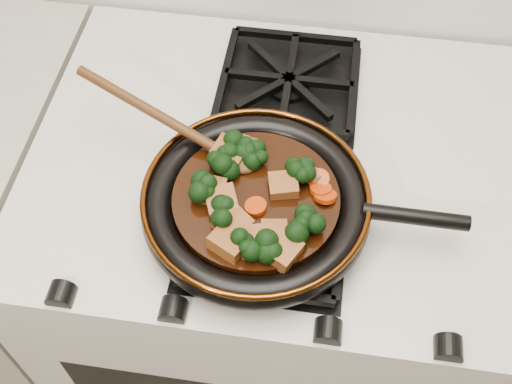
# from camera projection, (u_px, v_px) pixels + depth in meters

# --- Properties ---
(stove) EXTENTS (0.76, 0.60, 0.90)m
(stove) POSITION_uv_depth(u_px,v_px,m) (272.00, 288.00, 1.35)
(stove) COLOR beige
(stove) RESTS_ON ground
(burner_grate_front) EXTENTS (0.23, 0.23, 0.03)m
(burner_grate_front) POSITION_uv_depth(u_px,v_px,m) (265.00, 226.00, 0.89)
(burner_grate_front) COLOR black
(burner_grate_front) RESTS_ON stove
(burner_grate_back) EXTENTS (0.23, 0.23, 0.03)m
(burner_grate_back) POSITION_uv_depth(u_px,v_px,m) (289.00, 83.00, 1.05)
(burner_grate_back) COLOR black
(burner_grate_back) RESTS_ON stove
(skillet) EXTENTS (0.44, 0.32, 0.05)m
(skillet) POSITION_uv_depth(u_px,v_px,m) (258.00, 203.00, 0.88)
(skillet) COLOR black
(skillet) RESTS_ON burner_grate_front
(braising_sauce) EXTENTS (0.23, 0.23, 0.02)m
(braising_sauce) POSITION_uv_depth(u_px,v_px,m) (256.00, 201.00, 0.87)
(braising_sauce) COLOR black
(braising_sauce) RESTS_ON skillet
(tofu_cube_0) EXTENTS (0.04, 0.04, 0.02)m
(tofu_cube_0) POSITION_uv_depth(u_px,v_px,m) (243.00, 150.00, 0.90)
(tofu_cube_0) COLOR brown
(tofu_cube_0) RESTS_ON braising_sauce
(tofu_cube_1) EXTENTS (0.04, 0.04, 0.02)m
(tofu_cube_1) POSITION_uv_depth(u_px,v_px,m) (274.00, 234.00, 0.82)
(tofu_cube_1) COLOR brown
(tofu_cube_1) RESTS_ON braising_sauce
(tofu_cube_2) EXTENTS (0.06, 0.06, 0.03)m
(tofu_cube_2) POSITION_uv_depth(u_px,v_px,m) (233.00, 224.00, 0.83)
(tofu_cube_2) COLOR brown
(tofu_cube_2) RESTS_ON braising_sauce
(tofu_cube_3) EXTENTS (0.05, 0.05, 0.03)m
(tofu_cube_3) POSITION_uv_depth(u_px,v_px,m) (258.00, 242.00, 0.81)
(tofu_cube_3) COLOR brown
(tofu_cube_3) RESTS_ON braising_sauce
(tofu_cube_4) EXTENTS (0.06, 0.06, 0.03)m
(tofu_cube_4) POSITION_uv_depth(u_px,v_px,m) (281.00, 250.00, 0.81)
(tofu_cube_4) COLOR brown
(tofu_cube_4) RESTS_ON braising_sauce
(tofu_cube_5) EXTENTS (0.05, 0.05, 0.03)m
(tofu_cube_5) POSITION_uv_depth(u_px,v_px,m) (222.00, 202.00, 0.85)
(tofu_cube_5) COLOR brown
(tofu_cube_5) RESTS_ON braising_sauce
(tofu_cube_6) EXTENTS (0.05, 0.05, 0.02)m
(tofu_cube_6) POSITION_uv_depth(u_px,v_px,m) (284.00, 186.00, 0.87)
(tofu_cube_6) COLOR brown
(tofu_cube_6) RESTS_ON braising_sauce
(tofu_cube_7) EXTENTS (0.06, 0.05, 0.03)m
(tofu_cube_7) POSITION_uv_depth(u_px,v_px,m) (230.00, 153.00, 0.90)
(tofu_cube_7) COLOR brown
(tofu_cube_7) RESTS_ON braising_sauce
(tofu_cube_8) EXTENTS (0.06, 0.06, 0.03)m
(tofu_cube_8) POSITION_uv_depth(u_px,v_px,m) (230.00, 241.00, 0.81)
(tofu_cube_8) COLOR brown
(tofu_cube_8) RESTS_ON braising_sauce
(tofu_cube_9) EXTENTS (0.04, 0.04, 0.03)m
(tofu_cube_9) POSITION_uv_depth(u_px,v_px,m) (211.00, 191.00, 0.86)
(tofu_cube_9) COLOR brown
(tofu_cube_9) RESTS_ON braising_sauce
(broccoli_floret_0) EXTENTS (0.07, 0.08, 0.07)m
(broccoli_floret_0) POSITION_uv_depth(u_px,v_px,m) (222.00, 162.00, 0.89)
(broccoli_floret_0) COLOR black
(broccoli_floret_0) RESTS_ON braising_sauce
(broccoli_floret_1) EXTENTS (0.07, 0.07, 0.07)m
(broccoli_floret_1) POSITION_uv_depth(u_px,v_px,m) (297.00, 173.00, 0.87)
(broccoli_floret_1) COLOR black
(broccoli_floret_1) RESTS_ON braising_sauce
(broccoli_floret_2) EXTENTS (0.08, 0.09, 0.08)m
(broccoli_floret_2) POSITION_uv_depth(u_px,v_px,m) (200.00, 189.00, 0.86)
(broccoli_floret_2) COLOR black
(broccoli_floret_2) RESTS_ON braising_sauce
(broccoli_floret_3) EXTENTS (0.08, 0.09, 0.06)m
(broccoli_floret_3) POSITION_uv_depth(u_px,v_px,m) (240.00, 148.00, 0.90)
(broccoli_floret_3) COLOR black
(broccoli_floret_3) RESTS_ON braising_sauce
(broccoli_floret_4) EXTENTS (0.09, 0.09, 0.07)m
(broccoli_floret_4) POSITION_uv_depth(u_px,v_px,m) (272.00, 249.00, 0.80)
(broccoli_floret_4) COLOR black
(broccoli_floret_4) RESTS_ON braising_sauce
(broccoli_floret_5) EXTENTS (0.08, 0.08, 0.06)m
(broccoli_floret_5) POSITION_uv_depth(u_px,v_px,m) (291.00, 236.00, 0.82)
(broccoli_floret_5) COLOR black
(broccoli_floret_5) RESTS_ON braising_sauce
(broccoli_floret_6) EXTENTS (0.06, 0.06, 0.06)m
(broccoli_floret_6) POSITION_uv_depth(u_px,v_px,m) (244.00, 250.00, 0.80)
(broccoli_floret_6) COLOR black
(broccoli_floret_6) RESTS_ON braising_sauce
(broccoli_floret_7) EXTENTS (0.07, 0.06, 0.06)m
(broccoli_floret_7) POSITION_uv_depth(u_px,v_px,m) (253.00, 155.00, 0.89)
(broccoli_floret_7) COLOR black
(broccoli_floret_7) RESTS_ON braising_sauce
(broccoli_floret_8) EXTENTS (0.08, 0.08, 0.07)m
(broccoli_floret_8) POSITION_uv_depth(u_px,v_px,m) (307.00, 225.00, 0.82)
(broccoli_floret_8) COLOR black
(broccoli_floret_8) RESTS_ON braising_sauce
(broccoli_floret_9) EXTENTS (0.06, 0.07, 0.07)m
(broccoli_floret_9) POSITION_uv_depth(u_px,v_px,m) (218.00, 214.00, 0.83)
(broccoli_floret_9) COLOR black
(broccoli_floret_9) RESTS_ON braising_sauce
(carrot_coin_0) EXTENTS (0.03, 0.03, 0.02)m
(carrot_coin_0) POSITION_uv_depth(u_px,v_px,m) (319.00, 179.00, 0.88)
(carrot_coin_0) COLOR #B22D04
(carrot_coin_0) RESTS_ON braising_sauce
(carrot_coin_1) EXTENTS (0.03, 0.03, 0.02)m
(carrot_coin_1) POSITION_uv_depth(u_px,v_px,m) (226.00, 203.00, 0.85)
(carrot_coin_1) COLOR #B22D04
(carrot_coin_1) RESTS_ON braising_sauce
(carrot_coin_2) EXTENTS (0.03, 0.03, 0.02)m
(carrot_coin_2) POSITION_uv_depth(u_px,v_px,m) (325.00, 196.00, 0.86)
(carrot_coin_2) COLOR #B22D04
(carrot_coin_2) RESTS_ON braising_sauce
(carrot_coin_3) EXTENTS (0.03, 0.03, 0.02)m
(carrot_coin_3) POSITION_uv_depth(u_px,v_px,m) (321.00, 189.00, 0.87)
(carrot_coin_3) COLOR #B22D04
(carrot_coin_3) RESTS_ON braising_sauce
(carrot_coin_4) EXTENTS (0.03, 0.03, 0.01)m
(carrot_coin_4) POSITION_uv_depth(u_px,v_px,m) (256.00, 206.00, 0.85)
(carrot_coin_4) COLOR #B22D04
(carrot_coin_4) RESTS_ON braising_sauce
(mushroom_slice_0) EXTENTS (0.05, 0.05, 0.03)m
(mushroom_slice_0) POSITION_uv_depth(u_px,v_px,m) (244.00, 148.00, 0.90)
(mushroom_slice_0) COLOR #776245
(mushroom_slice_0) RESTS_ON braising_sauce
(mushroom_slice_1) EXTENTS (0.04, 0.04, 0.03)m
(mushroom_slice_1) POSITION_uv_depth(u_px,v_px,m) (232.00, 151.00, 0.90)
(mushroom_slice_1) COLOR #776245
(mushroom_slice_1) RESTS_ON braising_sauce
(mushroom_slice_2) EXTENTS (0.04, 0.04, 0.02)m
(mushroom_slice_2) POSITION_uv_depth(u_px,v_px,m) (310.00, 173.00, 0.88)
(mushroom_slice_2) COLOR #776245
(mushroom_slice_2) RESTS_ON braising_sauce
(wooden_spoon) EXTENTS (0.16, 0.08, 0.26)m
(wooden_spoon) POSITION_uv_depth(u_px,v_px,m) (190.00, 134.00, 0.90)
(wooden_spoon) COLOR #48270F
(wooden_spoon) RESTS_ON braising_sauce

